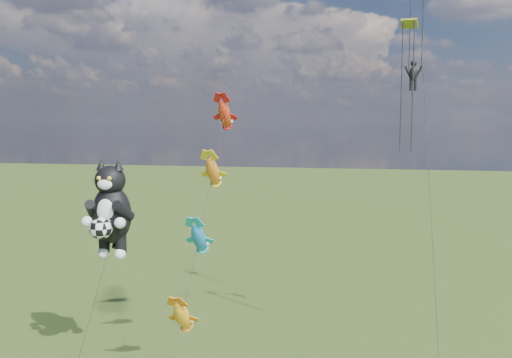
# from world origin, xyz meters

# --- Properties ---
(cat_kite_rig) EXTENTS (3.10, 4.32, 12.46)m
(cat_kite_rig) POSITION_xyz_m (-0.07, 4.44, 9.42)
(cat_kite_rig) COLOR brown
(cat_kite_rig) RESTS_ON ground
(fish_windsock_rig) EXTENTS (0.77, 15.97, 18.07)m
(fish_windsock_rig) POSITION_xyz_m (6.55, 2.71, 10.12)
(fish_windsock_rig) COLOR brown
(fish_windsock_rig) RESTS_ON ground
(parafoil_rig) EXTENTS (1.77, 17.55, 26.46)m
(parafoil_rig) POSITION_xyz_m (18.12, 8.95, 18.55)
(parafoil_rig) COLOR brown
(parafoil_rig) RESTS_ON ground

